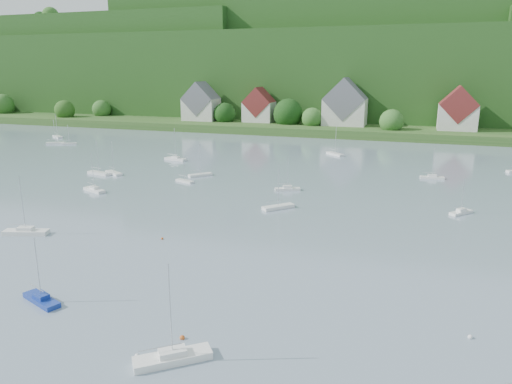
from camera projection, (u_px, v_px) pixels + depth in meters
far_shore_strip at (336, 125)px, 198.15m from camera, size 600.00×60.00×3.00m
forested_ridge at (361, 71)px, 255.56m from camera, size 620.00×181.22×69.89m
village_building_0 at (201, 105)px, 201.46m from camera, size 14.00×10.40×16.00m
village_building_1 at (259, 108)px, 195.65m from camera, size 12.00×9.36×14.00m
village_building_2 at (345, 106)px, 183.40m from camera, size 16.00×11.44×18.00m
village_building_3 at (458, 112)px, 169.25m from camera, size 13.00×10.40×15.50m
near_sailboat_1 at (41, 299)px, 50.87m from camera, size 5.57×3.34×7.27m
near_sailboat_3 at (173, 357)px, 40.55m from camera, size 6.26×5.57×8.87m
near_sailboat_6 at (26, 231)px, 71.81m from camera, size 6.82×3.70×8.87m
mooring_buoy_1 at (137, 357)px, 41.26m from camera, size 0.43×0.43×0.43m
mooring_buoy_2 at (182, 339)px, 44.06m from camera, size 0.48×0.48×0.48m
mooring_buoy_3 at (162, 239)px, 69.85m from camera, size 0.38×0.38×0.38m
mooring_buoy_4 at (470, 338)px, 44.17m from camera, size 0.44×0.44×0.44m
far_sailboat_cluster at (281, 168)px, 118.70m from camera, size 198.32×68.10×8.71m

